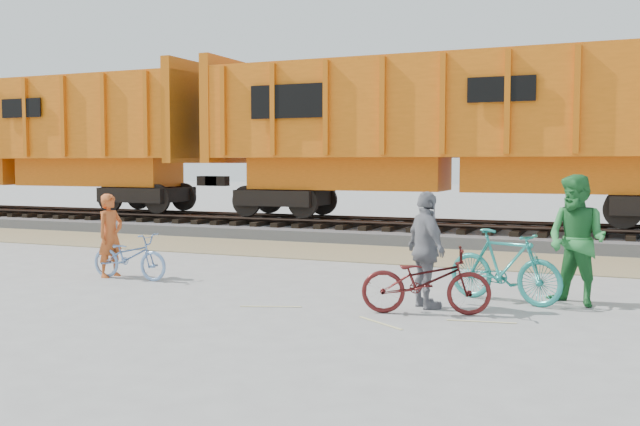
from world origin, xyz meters
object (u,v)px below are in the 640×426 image
at_px(bicycle_blue, 130,256).
at_px(person_woman, 426,250).
at_px(bicycle_teal, 504,266).
at_px(hopper_car_center, 456,129).
at_px(person_man, 577,240).
at_px(bicycle_maroon, 426,281).
at_px(hopper_car_left, 26,137).
at_px(person_solo, 110,235).

relative_size(bicycle_blue, person_woman, 0.94).
height_order(bicycle_teal, person_woman, person_woman).
height_order(hopper_car_center, bicycle_blue, hopper_car_center).
bearing_deg(hopper_car_center, person_man, -66.23).
relative_size(bicycle_maroon, person_man, 0.92).
height_order(bicycle_teal, bicycle_maroon, bicycle_teal).
relative_size(hopper_car_left, hopper_car_center, 1.00).
relative_size(hopper_car_left, person_solo, 9.17).
relative_size(hopper_car_center, person_woman, 8.31).
relative_size(person_man, person_woman, 1.14).
distance_m(hopper_car_center, bicycle_maroon, 9.87).
height_order(hopper_car_left, bicycle_teal, hopper_car_left).
height_order(hopper_car_center, person_solo, hopper_car_center).
xyz_separation_m(bicycle_blue, bicycle_maroon, (5.65, -0.83, 0.05)).
bearing_deg(person_solo, bicycle_blue, -94.20).
bearing_deg(bicycle_blue, hopper_car_center, -23.71).
height_order(hopper_car_left, person_woman, hopper_car_left).
distance_m(hopper_car_left, bicycle_teal, 19.46).
bearing_deg(person_man, person_solo, -145.92).
distance_m(bicycle_blue, person_woman, 5.59).
distance_m(hopper_car_left, hopper_car_center, 15.00).
bearing_deg(bicycle_maroon, hopper_car_left, 44.85).
bearing_deg(person_man, hopper_car_left, -172.87).
xyz_separation_m(hopper_car_left, person_woman, (16.52, -9.00, -2.16)).
bearing_deg(hopper_car_center, bicycle_teal, -72.95).
relative_size(hopper_car_left, bicycle_maroon, 7.89).
distance_m(hopper_car_left, bicycle_blue, 14.15).
bearing_deg(bicycle_blue, hopper_car_left, 53.53).
bearing_deg(person_woman, bicycle_maroon, 153.00).
distance_m(hopper_car_left, person_man, 20.23).
bearing_deg(person_woman, person_man, -102.93).
relative_size(person_solo, person_man, 0.79).
xyz_separation_m(bicycle_maroon, person_solo, (-6.15, 0.93, 0.30)).
xyz_separation_m(hopper_car_center, person_solo, (-4.53, -8.46, -2.24)).
bearing_deg(bicycle_blue, bicycle_teal, -84.79).
height_order(bicycle_maroon, person_woman, person_woman).
xyz_separation_m(bicycle_teal, person_woman, (-0.98, -0.86, 0.29)).
distance_m(bicycle_teal, person_man, 1.10).
bearing_deg(hopper_car_left, bicycle_maroon, -29.49).
relative_size(bicycle_teal, person_man, 0.95).
distance_m(hopper_car_left, person_solo, 13.65).
distance_m(person_solo, person_woman, 6.08).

